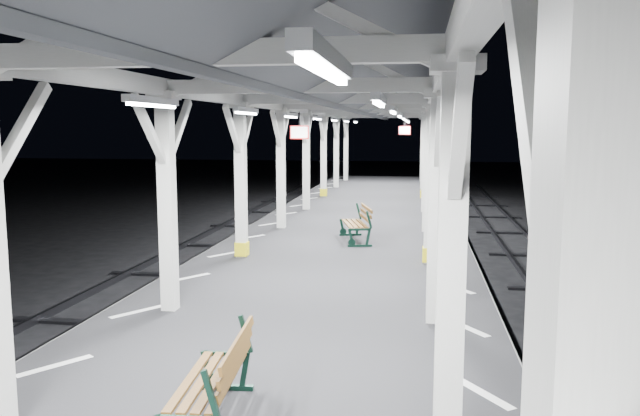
# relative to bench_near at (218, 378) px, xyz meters

# --- Properties ---
(ground) EXTENTS (120.00, 120.00, 0.00)m
(ground) POSITION_rel_bench_near_xyz_m (0.09, 5.48, -1.45)
(ground) COLOR black
(ground) RESTS_ON ground
(platform) EXTENTS (6.00, 50.00, 1.00)m
(platform) POSITION_rel_bench_near_xyz_m (0.09, 5.48, -0.95)
(platform) COLOR black
(platform) RESTS_ON ground
(hazard_stripes_left) EXTENTS (1.00, 48.00, 0.01)m
(hazard_stripes_left) POSITION_rel_bench_near_xyz_m (-2.36, 5.48, -0.45)
(hazard_stripes_left) COLOR silver
(hazard_stripes_left) RESTS_ON platform
(hazard_stripes_right) EXTENTS (1.00, 48.00, 0.01)m
(hazard_stripes_right) POSITION_rel_bench_near_xyz_m (2.54, 5.48, -0.45)
(hazard_stripes_right) COLOR silver
(hazard_stripes_right) RESTS_ON platform
(track_left) EXTENTS (2.20, 60.00, 0.16)m
(track_left) POSITION_rel_bench_near_xyz_m (-4.91, 5.48, -1.37)
(track_left) COLOR #2D2D33
(track_left) RESTS_ON ground
(track_right) EXTENTS (2.20, 60.00, 0.16)m
(track_right) POSITION_rel_bench_near_xyz_m (5.09, 5.48, -1.37)
(track_right) COLOR #2D2D33
(track_right) RESTS_ON ground
(canopy) EXTENTS (5.40, 49.00, 4.65)m
(canopy) POSITION_rel_bench_near_xyz_m (0.09, 5.46, 3.12)
(canopy) COLOR silver
(canopy) RESTS_ON platform
(bench_near) EXTENTS (0.70, 1.60, 0.84)m
(bench_near) POSITION_rel_bench_near_xyz_m (0.00, 0.00, 0.00)
(bench_near) COLOR black
(bench_near) RESTS_ON platform
(bench_mid) EXTENTS (0.97, 1.70, 0.87)m
(bench_mid) POSITION_rel_bench_near_xyz_m (0.42, 9.76, 0.01)
(bench_mid) COLOR black
(bench_mid) RESTS_ON platform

